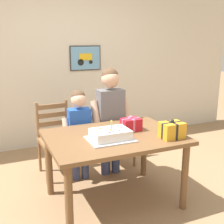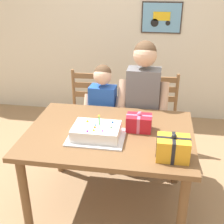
{
  "view_description": "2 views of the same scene",
  "coord_description": "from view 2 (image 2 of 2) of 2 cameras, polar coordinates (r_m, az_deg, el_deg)",
  "views": [
    {
      "loc": [
        -1.12,
        -2.55,
        1.7
      ],
      "look_at": [
        -0.02,
        -0.01,
        0.99
      ],
      "focal_mm": 46.58,
      "sensor_mm": 36.0,
      "label": 1
    },
    {
      "loc": [
        0.36,
        -2.09,
        1.92
      ],
      "look_at": [
        -0.0,
        0.13,
        0.86
      ],
      "focal_mm": 48.04,
      "sensor_mm": 36.0,
      "label": 2
    }
  ],
  "objects": [
    {
      "name": "child_younger",
      "position": [
        3.03,
        -1.74,
        1.0
      ],
      "size": [
        0.41,
        0.24,
        1.11
      ],
      "color": "#38426B",
      "rests_on": "ground"
    },
    {
      "name": "gift_box_red_large",
      "position": [
        2.11,
        11.52,
        -6.74
      ],
      "size": [
        0.23,
        0.18,
        0.19
      ],
      "color": "gold",
      "rests_on": "dining_table"
    },
    {
      "name": "child_older",
      "position": [
        2.93,
        5.94,
        3.13
      ],
      "size": [
        0.49,
        0.28,
        1.35
      ],
      "color": "#38426B",
      "rests_on": "ground"
    },
    {
      "name": "chair_left",
      "position": [
        3.41,
        -4.57,
        -0.07
      ],
      "size": [
        0.44,
        0.44,
        0.92
      ],
      "color": "brown",
      "rests_on": "ground"
    },
    {
      "name": "birthday_cake",
      "position": [
        2.33,
        -2.99,
        -3.86
      ],
      "size": [
        0.44,
        0.34,
        0.19
      ],
      "color": "silver",
      "rests_on": "dining_table"
    },
    {
      "name": "ground_plane",
      "position": [
        2.86,
        -0.43,
        -16.9
      ],
      "size": [
        20.0,
        20.0,
        0.0
      ],
      "primitive_type": "plane",
      "color": "#997551"
    },
    {
      "name": "gift_box_beside_cake",
      "position": [
        2.44,
        5.15,
        -2.04
      ],
      "size": [
        0.21,
        0.15,
        0.17
      ],
      "color": "red",
      "rests_on": "dining_table"
    },
    {
      "name": "back_wall",
      "position": [
        4.13,
        4.31,
        16.55
      ],
      "size": [
        6.4,
        0.11,
        2.6
      ],
      "color": "beige",
      "rests_on": "ground"
    },
    {
      "name": "chair_right",
      "position": [
        3.32,
        8.87,
        -1.01
      ],
      "size": [
        0.45,
        0.45,
        0.92
      ],
      "color": "brown",
      "rests_on": "ground"
    },
    {
      "name": "dining_table",
      "position": [
        2.47,
        -0.48,
        -5.76
      ],
      "size": [
        1.35,
        0.98,
        0.74
      ],
      "color": "brown",
      "rests_on": "ground"
    }
  ]
}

